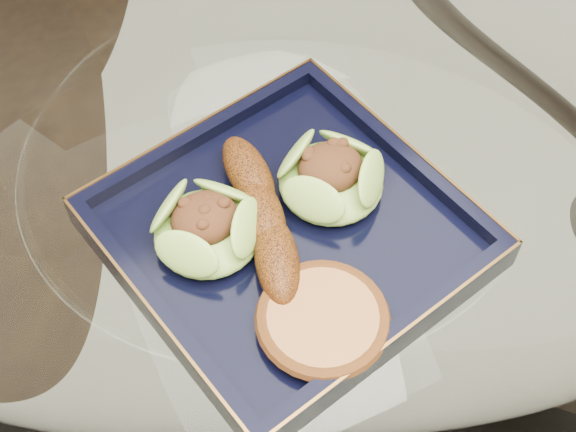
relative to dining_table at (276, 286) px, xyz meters
name	(u,v)px	position (x,y,z in m)	size (l,w,h in m)	color
dining_table	(276,286)	(0.00, 0.00, 0.00)	(1.13, 1.13, 0.77)	white
dining_chair	(41,103)	(-0.16, 0.46, -0.09)	(0.50, 0.50, 0.91)	black
navy_plate	(288,236)	(-0.01, -0.05, 0.17)	(0.27, 0.27, 0.02)	black
lettuce_wrap_left	(207,229)	(-0.08, -0.03, 0.20)	(0.09, 0.09, 0.03)	#70A42F
lettuce_wrap_right	(331,179)	(0.04, -0.03, 0.20)	(0.09, 0.09, 0.03)	olive
roasted_plantain	(262,215)	(-0.03, -0.04, 0.20)	(0.17, 0.04, 0.03)	#652E0A
crumb_patty	(323,321)	(-0.03, -0.15, 0.19)	(0.09, 0.09, 0.02)	#A16A35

